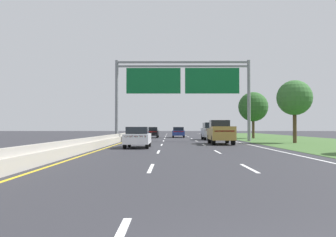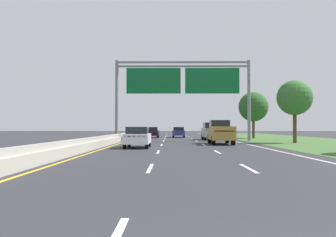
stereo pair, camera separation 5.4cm
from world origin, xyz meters
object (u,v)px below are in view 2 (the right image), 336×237
car_black_left_lane_sedan (152,132)px  roadside_tree_mid (295,98)px  overhead_sign_gantry (183,84)px  car_blue_centre_lane_sedan (179,132)px  car_white_left_lane_sedan (138,137)px  car_silver_right_lane_suv (211,131)px  roadside_tree_far (253,107)px  pickup_truck_gold (220,132)px

car_black_left_lane_sedan → roadside_tree_mid: 23.48m
overhead_sign_gantry → car_blue_centre_lane_sedan: size_ratio=3.39×
car_white_left_lane_sedan → car_silver_right_lane_suv: size_ratio=0.93×
car_silver_right_lane_suv → roadside_tree_far: bearing=-49.8°
overhead_sign_gantry → car_black_left_lane_sedan: size_ratio=3.41×
pickup_truck_gold → car_black_left_lane_sedan: bearing=20.7°
pickup_truck_gold → car_white_left_lane_sedan: pickup_truck_gold is taller
overhead_sign_gantry → car_black_left_lane_sedan: overhead_sign_gantry is taller
car_silver_right_lane_suv → roadside_tree_far: 9.22m
car_blue_centre_lane_sedan → car_black_left_lane_sedan: bearing=112.7°
pickup_truck_gold → car_black_left_lane_sedan: pickup_truck_gold is taller
overhead_sign_gantry → car_black_left_lane_sedan: bearing=107.0°
car_black_left_lane_sedan → roadside_tree_mid: size_ratio=0.72×
car_white_left_lane_sedan → car_silver_right_lane_suv: (7.39, 16.98, 0.28)m
overhead_sign_gantry → roadside_tree_mid: 11.90m
car_blue_centre_lane_sedan → roadside_tree_mid: roadside_tree_mid is taller
car_black_left_lane_sedan → car_blue_centre_lane_sedan: bearing=-67.9°
car_black_left_lane_sedan → roadside_tree_far: 14.90m
pickup_truck_gold → car_blue_centre_lane_sedan: 21.85m
car_black_left_lane_sedan → car_blue_centre_lane_sedan: size_ratio=1.00×
car_black_left_lane_sedan → pickup_truck_gold: bearing=-159.6°
car_blue_centre_lane_sedan → roadside_tree_mid: (10.86, -19.44, 3.58)m
car_white_left_lane_sedan → roadside_tree_mid: size_ratio=0.72×
car_black_left_lane_sedan → car_blue_centre_lane_sedan: (3.90, 1.54, 0.00)m
pickup_truck_gold → car_blue_centre_lane_sedan: (-3.33, 21.59, -0.26)m
overhead_sign_gantry → car_silver_right_lane_suv: 7.66m
car_black_left_lane_sedan → roadside_tree_far: (14.11, -3.26, 3.54)m
overhead_sign_gantry → car_blue_centre_lane_sedan: (-0.13, 14.69, -5.56)m
roadside_tree_far → car_silver_right_lane_suv: bearing=-139.4°
overhead_sign_gantry → car_white_left_lane_sedan: size_ratio=3.42×
overhead_sign_gantry → roadside_tree_far: (10.08, 9.90, -2.02)m
car_black_left_lane_sedan → car_silver_right_lane_suv: car_silver_right_lane_suv is taller
car_black_left_lane_sedan → roadside_tree_far: roadside_tree_far is taller
roadside_tree_mid → roadside_tree_far: bearing=92.5°
car_blue_centre_lane_sedan → car_silver_right_lane_suv: car_silver_right_lane_suv is taller
car_silver_right_lane_suv → roadside_tree_mid: bearing=-141.9°
pickup_truck_gold → car_black_left_lane_sedan: size_ratio=1.23×
pickup_truck_gold → roadside_tree_far: bearing=-21.4°
pickup_truck_gold → roadside_tree_far: roadside_tree_far is taller
car_black_left_lane_sedan → overhead_sign_gantry: bearing=-162.3°
car_silver_right_lane_suv → roadside_tree_far: size_ratio=0.74×
car_white_left_lane_sedan → roadside_tree_mid: (14.59, 7.95, 3.58)m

